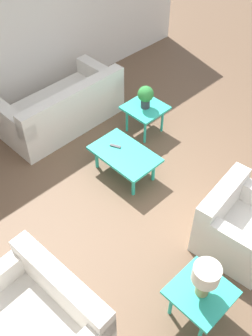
{
  "coord_description": "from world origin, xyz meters",
  "views": [
    {
      "loc": [
        -2.17,
        2.76,
        4.08
      ],
      "look_at": [
        0.33,
        0.3,
        0.55
      ],
      "focal_mm": 42.0,
      "sensor_mm": 36.0,
      "label": 1
    }
  ],
  "objects_px": {
    "coffee_table": "(125,156)",
    "table_lamp": "(206,277)",
    "potted_plant": "(146,95)",
    "loveseat": "(44,318)",
    "sofa": "(63,109)",
    "armchair": "(238,226)",
    "side_table_plant": "(145,110)",
    "side_table_lamp": "(201,295)"
  },
  "relations": [
    {
      "from": "sofa",
      "to": "loveseat",
      "type": "xyz_separation_m",
      "value": [
        -2.59,
        2.25,
        0.01
      ]
    },
    {
      "from": "potted_plant",
      "to": "table_lamp",
      "type": "relative_size",
      "value": 0.83
    },
    {
      "from": "armchair",
      "to": "table_lamp",
      "type": "relative_size",
      "value": 2.33
    },
    {
      "from": "coffee_table",
      "to": "potted_plant",
      "type": "relative_size",
      "value": 2.62
    },
    {
      "from": "coffee_table",
      "to": "table_lamp",
      "type": "relative_size",
      "value": 2.18
    },
    {
      "from": "side_table_lamp",
      "to": "table_lamp",
      "type": "relative_size",
      "value": 1.34
    },
    {
      "from": "side_table_plant",
      "to": "table_lamp",
      "type": "bearing_deg",
      "value": 144.05
    },
    {
      "from": "loveseat",
      "to": "side_table_lamp",
      "type": "bearing_deg",
      "value": 49.91
    },
    {
      "from": "side_table_lamp",
      "to": "table_lamp",
      "type": "bearing_deg",
      "value": 0.0
    },
    {
      "from": "side_table_lamp",
      "to": "armchair",
      "type": "bearing_deg",
      "value": -76.81
    },
    {
      "from": "armchair",
      "to": "loveseat",
      "type": "relative_size",
      "value": 0.76
    },
    {
      "from": "sofa",
      "to": "armchair",
      "type": "bearing_deg",
      "value": 90.09
    },
    {
      "from": "loveseat",
      "to": "table_lamp",
      "type": "height_order",
      "value": "table_lamp"
    },
    {
      "from": "coffee_table",
      "to": "loveseat",
      "type": "bearing_deg",
      "value": 116.63
    },
    {
      "from": "coffee_table",
      "to": "side_table_lamp",
      "type": "height_order",
      "value": "side_table_lamp"
    },
    {
      "from": "side_table_lamp",
      "to": "potted_plant",
      "type": "height_order",
      "value": "potted_plant"
    },
    {
      "from": "sofa",
      "to": "table_lamp",
      "type": "relative_size",
      "value": 4.5
    },
    {
      "from": "loveseat",
      "to": "coffee_table",
      "type": "relative_size",
      "value": 1.4
    },
    {
      "from": "coffee_table",
      "to": "table_lamp",
      "type": "height_order",
      "value": "table_lamp"
    },
    {
      "from": "coffee_table",
      "to": "potted_plant",
      "type": "height_order",
      "value": "potted_plant"
    },
    {
      "from": "armchair",
      "to": "table_lamp",
      "type": "distance_m",
      "value": 1.16
    },
    {
      "from": "coffee_table",
      "to": "sofa",
      "type": "bearing_deg",
      "value": -3.26
    },
    {
      "from": "table_lamp",
      "to": "potted_plant",
      "type": "bearing_deg",
      "value": -35.95
    },
    {
      "from": "sofa",
      "to": "armchair",
      "type": "height_order",
      "value": "sofa"
    },
    {
      "from": "sofa",
      "to": "table_lamp",
      "type": "distance_m",
      "value": 3.7
    },
    {
      "from": "table_lamp",
      "to": "armchair",
      "type": "bearing_deg",
      "value": -76.81
    },
    {
      "from": "side_table_plant",
      "to": "potted_plant",
      "type": "relative_size",
      "value": 1.61
    },
    {
      "from": "armchair",
      "to": "table_lamp",
      "type": "xyz_separation_m",
      "value": [
        -0.25,
        1.05,
        0.44
      ]
    },
    {
      "from": "side_table_plant",
      "to": "sofa",
      "type": "bearing_deg",
      "value": 37.57
    },
    {
      "from": "armchair",
      "to": "coffee_table",
      "type": "bearing_deg",
      "value": 87.71
    },
    {
      "from": "sofa",
      "to": "potted_plant",
      "type": "height_order",
      "value": "potted_plant"
    },
    {
      "from": "coffee_table",
      "to": "side_table_lamp",
      "type": "bearing_deg",
      "value": 155.69
    },
    {
      "from": "armchair",
      "to": "side_table_plant",
      "type": "height_order",
      "value": "armchair"
    },
    {
      "from": "side_table_plant",
      "to": "table_lamp",
      "type": "relative_size",
      "value": 1.34
    },
    {
      "from": "side_table_lamp",
      "to": "potted_plant",
      "type": "relative_size",
      "value": 1.61
    },
    {
      "from": "sofa",
      "to": "potted_plant",
      "type": "xyz_separation_m",
      "value": [
        -1.04,
        -0.8,
        0.38
      ]
    },
    {
      "from": "potted_plant",
      "to": "loveseat",
      "type": "bearing_deg",
      "value": 116.83
    },
    {
      "from": "armchair",
      "to": "loveseat",
      "type": "distance_m",
      "value": 2.4
    },
    {
      "from": "side_table_plant",
      "to": "side_table_lamp",
      "type": "bearing_deg",
      "value": 144.05
    },
    {
      "from": "sofa",
      "to": "side_table_plant",
      "type": "height_order",
      "value": "sofa"
    },
    {
      "from": "sofa",
      "to": "loveseat",
      "type": "relative_size",
      "value": 1.47
    },
    {
      "from": "side_table_lamp",
      "to": "table_lamp",
      "type": "xyz_separation_m",
      "value": [
        0.0,
        0.0,
        0.35
      ]
    }
  ]
}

